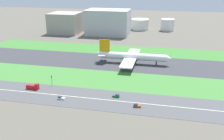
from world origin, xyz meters
name	(u,v)px	position (x,y,z in m)	size (l,w,h in m)	color
ground_plane	(113,62)	(0.00, 0.00, 0.00)	(800.00, 800.00, 0.00)	#5B564C
runway	(113,62)	(0.00, 0.00, 0.05)	(280.00, 46.00, 0.10)	#38383D
grass_median_north	(122,50)	(0.00, 41.00, 0.05)	(280.00, 36.00, 0.10)	#3D7A33
grass_median_south	(101,79)	(0.00, -41.00, 0.05)	(280.00, 36.00, 0.10)	#427F38
highway	(88,98)	(0.00, -73.00, 0.05)	(280.00, 28.00, 0.10)	#4C4C4F
highway_centerline	(88,98)	(0.00, -73.00, 0.11)	(266.00, 0.50, 0.01)	silver
airliner	(131,56)	(15.68, 0.00, 6.23)	(65.00, 56.00, 19.70)	white
car_4	(137,106)	(30.53, -78.00, 0.92)	(4.40, 1.80, 2.00)	brown
car_3	(61,98)	(-15.33, -78.00, 0.92)	(4.40, 1.80, 2.00)	silver
car_0	(116,96)	(16.62, -68.00, 0.92)	(4.40, 1.80, 2.00)	#19662D
truck_0	(33,87)	(-39.11, -68.00, 1.67)	(8.40, 2.50, 4.00)	#B2191E
traffic_light	(52,80)	(-29.47, -60.01, 4.29)	(0.36, 0.50, 7.20)	#4C4C51
terminal_building	(66,23)	(-90.00, 114.00, 13.21)	(38.58, 37.49, 26.42)	#9E998E
hangar_building	(108,22)	(-31.63, 114.00, 15.98)	(54.45, 34.88, 31.96)	#B2B2B7
fuel_tank_west	(140,24)	(4.79, 159.00, 7.39)	(24.94, 24.94, 14.78)	silver
fuel_tank_centre	(167,25)	(43.26, 159.00, 8.03)	(18.77, 18.77, 16.06)	silver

